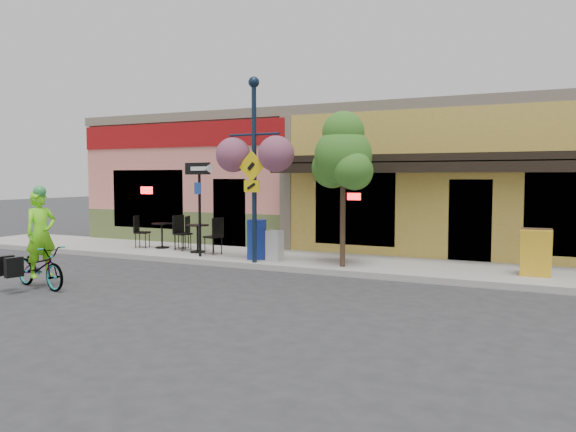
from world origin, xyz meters
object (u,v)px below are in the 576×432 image
object	(u,v)px
building	(360,180)
newspaper_box_blue	(257,239)
cyclist_rider	(41,246)
one_way_sign	(200,210)
bicycle	(40,267)
lamp_post	(254,170)
street_tree	(343,188)
newspaper_box_grey	(275,246)

from	to	relation	value
building	newspaper_box_blue	bearing A→B (deg)	-97.56
cyclist_rider	one_way_sign	bearing A→B (deg)	0.54
building	bicycle	size ratio (longest dim) A/B	10.44
lamp_post	one_way_sign	bearing A→B (deg)	175.36
building	street_tree	distance (m)	6.67
bicycle	cyclist_rider	xyz separation A→B (m)	(0.05, 0.00, 0.45)
newspaper_box_grey	street_tree	bearing A→B (deg)	-0.14
newspaper_box_blue	one_way_sign	bearing A→B (deg)	167.81
one_way_sign	newspaper_box_blue	size ratio (longest dim) A/B	2.45
lamp_post	newspaper_box_grey	xyz separation A→B (m)	(0.35, 0.46, -1.98)
cyclist_rider	lamp_post	xyz separation A→B (m)	(2.78, 4.27, 1.62)
bicycle	building	bearing A→B (deg)	-5.69
bicycle	one_way_sign	distance (m)	4.77
bicycle	newspaper_box_grey	bearing A→B (deg)	-22.50
bicycle	cyclist_rider	world-z (taller)	cyclist_rider
building	bicycle	distance (m)	11.72
cyclist_rider	street_tree	distance (m)	6.96
building	street_tree	size ratio (longest dim) A/B	4.72
cyclist_rider	lamp_post	distance (m)	5.34
cyclist_rider	newspaper_box_blue	bearing A→B (deg)	-16.09
newspaper_box_grey	lamp_post	bearing A→B (deg)	-124.09
building	one_way_sign	bearing A→B (deg)	-110.82
street_tree	newspaper_box_grey	bearing A→B (deg)	177.07
one_way_sign	street_tree	size ratio (longest dim) A/B	0.67
one_way_sign	street_tree	distance (m)	4.23
building	newspaper_box_grey	bearing A→B (deg)	-92.01
newspaper_box_grey	bicycle	bearing A→B (deg)	-121.07
cyclist_rider	one_way_sign	world-z (taller)	one_way_sign
lamp_post	newspaper_box_blue	bearing A→B (deg)	117.75
cyclist_rider	street_tree	bearing A→B (deg)	-36.15
bicycle	one_way_sign	xyz separation A→B (m)	(0.92, 4.57, 0.99)
cyclist_rider	newspaper_box_blue	xyz separation A→B (m)	(2.52, 4.85, -0.23)
one_way_sign	newspaper_box_grey	distance (m)	2.43
bicycle	street_tree	distance (m)	7.08
lamp_post	one_way_sign	world-z (taller)	lamp_post
street_tree	cyclist_rider	bearing A→B (deg)	-137.51
lamp_post	street_tree	distance (m)	2.35
bicycle	one_way_sign	bearing A→B (deg)	-0.06
one_way_sign	street_tree	xyz separation A→B (m)	(4.18, 0.06, 0.63)
bicycle	street_tree	bearing A→B (deg)	-36.43
lamp_post	newspaper_box_blue	world-z (taller)	lamp_post
building	one_way_sign	world-z (taller)	building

